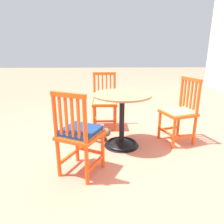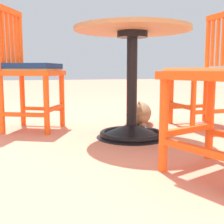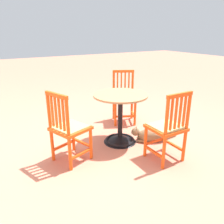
% 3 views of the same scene
% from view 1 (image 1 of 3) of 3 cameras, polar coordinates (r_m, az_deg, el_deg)
% --- Properties ---
extents(ground_plane, '(24.00, 24.00, 0.00)m').
position_cam_1_polar(ground_plane, '(2.80, -0.68, -10.21)').
color(ground_plane, '#C6755B').
extents(cafe_table, '(0.76, 0.76, 0.73)m').
position_cam_1_polar(cafe_table, '(2.79, 2.71, -3.93)').
color(cafe_table, black).
rests_on(cafe_table, ground_plane).
extents(orange_chair_tucked_in, '(0.51, 0.51, 0.91)m').
position_cam_1_polar(orange_chair_tucked_in, '(3.02, 18.24, -0.15)').
color(orange_chair_tucked_in, '#E04C14').
rests_on(orange_chair_tucked_in, ground_plane).
extents(orange_chair_facing_out, '(0.40, 0.40, 0.91)m').
position_cam_1_polar(orange_chair_facing_out, '(3.42, -2.05, 2.70)').
color(orange_chair_facing_out, '#E04C14').
rests_on(orange_chair_facing_out, ground_plane).
extents(orange_chair_by_planter, '(0.53, 0.53, 0.91)m').
position_cam_1_polar(orange_chair_by_planter, '(2.15, -9.07, -6.14)').
color(orange_chair_by_planter, '#E04C14').
rests_on(orange_chair_by_planter, ground_plane).
extents(tabby_cat, '(0.39, 0.71, 0.23)m').
position_cam_1_polar(tabby_cat, '(3.05, -5.03, -5.89)').
color(tabby_cat, brown).
rests_on(tabby_cat, ground_plane).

